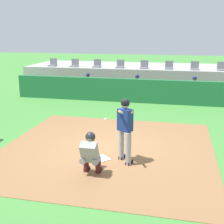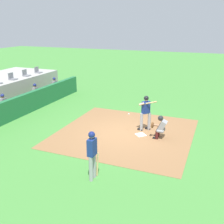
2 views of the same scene
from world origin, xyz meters
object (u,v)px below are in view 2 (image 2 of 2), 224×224
(stadium_seat_6, at_px, (12,78))
(stadium_seat_7, at_px, (26,74))
(batter_at_plate, at_px, (146,111))
(catcher_crouched, at_px, (160,126))
(on_deck_batter, at_px, (92,152))
(dugout_player_1, at_px, (5,104))
(stadium_seat_8, at_px, (38,71))
(dugout_player_2, at_px, (37,93))
(dugout_player_3, at_px, (56,86))
(home_plate, at_px, (141,135))

(stadium_seat_6, distance_m, stadium_seat_7, 1.44)
(batter_at_plate, relative_size, catcher_crouched, 0.95)
(on_deck_batter, bearing_deg, dugout_player_1, 61.46)
(batter_at_plate, xyz_separation_m, stadium_seat_7, (3.64, 10.20, 0.50))
(on_deck_batter, height_order, stadium_seat_8, stadium_seat_8)
(on_deck_batter, bearing_deg, stadium_seat_6, 53.43)
(dugout_player_2, xyz_separation_m, stadium_seat_7, (1.51, 2.03, 0.86))
(dugout_player_3, relative_size, stadium_seat_8, 2.71)
(dugout_player_3, bearing_deg, stadium_seat_8, 72.56)
(batter_at_plate, relative_size, on_deck_batter, 1.01)
(batter_at_plate, distance_m, catcher_crouched, 1.21)
(batter_at_plate, height_order, catcher_crouched, batter_at_plate)
(batter_at_plate, xyz_separation_m, stadium_seat_6, (2.20, 10.20, 0.50))
(dugout_player_2, bearing_deg, dugout_player_3, 0.00)
(catcher_crouched, bearing_deg, dugout_player_1, 90.84)
(dugout_player_2, height_order, stadium_seat_8, stadium_seat_8)
(batter_at_plate, relative_size, stadium_seat_7, 3.76)
(catcher_crouched, distance_m, stadium_seat_6, 11.50)
(catcher_crouched, height_order, on_deck_batter, on_deck_batter)
(dugout_player_2, height_order, stadium_seat_7, stadium_seat_7)
(dugout_player_2, bearing_deg, home_plate, -109.14)
(dugout_player_2, relative_size, stadium_seat_8, 2.71)
(home_plate, height_order, stadium_seat_6, stadium_seat_6)
(dugout_player_3, bearing_deg, home_plate, -122.25)
(dugout_player_2, distance_m, stadium_seat_8, 3.69)
(stadium_seat_6, xyz_separation_m, stadium_seat_8, (2.89, 0.00, 0.00))
(dugout_player_1, distance_m, stadium_seat_7, 4.99)
(on_deck_batter, xyz_separation_m, stadium_seat_6, (7.20, 9.71, 0.51))
(batter_at_plate, distance_m, dugout_player_3, 9.30)
(on_deck_batter, xyz_separation_m, dugout_player_1, (4.17, 7.67, -0.35))
(catcher_crouched, distance_m, stadium_seat_7, 11.95)
(on_deck_batter, height_order, dugout_player_1, on_deck_batter)
(on_deck_batter, bearing_deg, stadium_seat_7, 48.31)
(dugout_player_2, bearing_deg, on_deck_batter, -132.93)
(catcher_crouched, height_order, stadium_seat_7, stadium_seat_7)
(dugout_player_1, bearing_deg, stadium_seat_6, 33.90)
(catcher_crouched, bearing_deg, home_plate, 89.59)
(dugout_player_3, distance_m, stadium_seat_7, 2.35)
(stadium_seat_8, bearing_deg, catcher_crouched, -117.54)
(dugout_player_3, height_order, stadium_seat_7, stadium_seat_7)
(dugout_player_3, bearing_deg, dugout_player_2, 180.00)
(dugout_player_2, distance_m, stadium_seat_7, 2.67)
(stadium_seat_7, bearing_deg, catcher_crouched, -111.37)
(batter_at_plate, relative_size, dugout_player_3, 1.39)
(dugout_player_1, distance_m, stadium_seat_6, 3.75)
(stadium_seat_6, bearing_deg, stadium_seat_7, 0.00)
(stadium_seat_7, bearing_deg, stadium_seat_6, 180.00)
(dugout_player_3, bearing_deg, dugout_player_1, 180.00)
(home_plate, relative_size, dugout_player_2, 0.34)
(dugout_player_3, distance_m, stadium_seat_6, 3.15)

